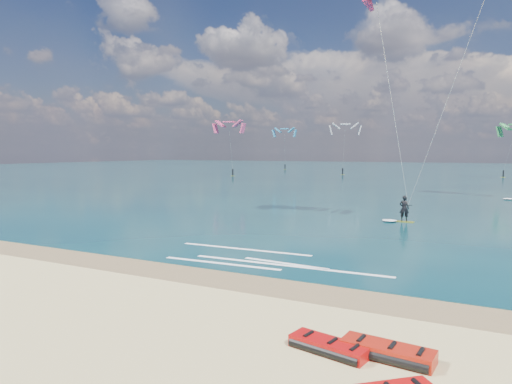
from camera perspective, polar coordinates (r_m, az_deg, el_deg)
ground at (r=53.44m, az=15.88°, el=-0.52°), size 320.00×320.00×0.00m
wet_sand_strip at (r=18.91m, az=-6.27°, el=-10.44°), size 320.00×2.40×0.01m
sea at (r=116.79m, az=21.84°, el=2.27°), size 320.00×200.00×0.04m
packed_kite_left at (r=12.35m, az=9.07°, el=-19.16°), size 2.36×1.42×0.36m
packed_kite_mid at (r=12.34m, az=16.07°, el=-19.33°), size 2.53×1.34×0.40m
kitesurfer_main at (r=31.61m, az=19.55°, el=12.78°), size 8.76×6.02×17.88m
shoreline_foam at (r=21.38m, az=0.53°, el=-8.47°), size 11.50×3.63×0.01m
distant_kites at (r=93.17m, az=16.49°, el=5.09°), size 85.23×38.22×11.26m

